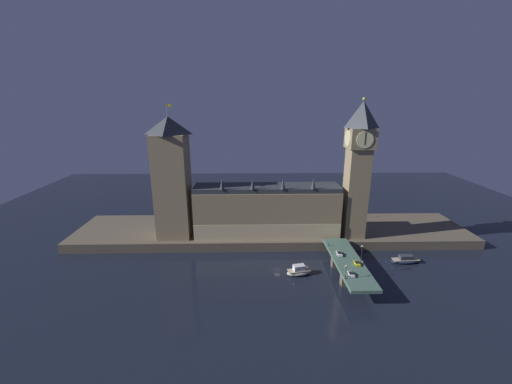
{
  "coord_description": "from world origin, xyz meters",
  "views": [
    {
      "loc": [
        -12.5,
        -128.43,
        75.17
      ],
      "look_at": [
        -9.41,
        20.0,
        31.73
      ],
      "focal_mm": 22.0,
      "sensor_mm": 36.0,
      "label": 1
    }
  ],
  "objects_px": {
    "pedestrian_mid_walk": "(363,262)",
    "street_lamp_near": "(346,270)",
    "car_southbound_lead": "(357,263)",
    "car_northbound_trail": "(351,274)",
    "boat_upstream": "(299,271)",
    "pedestrian_near_rail": "(345,275)",
    "victoria_tower": "(172,178)",
    "street_lamp_mid": "(362,251)",
    "pedestrian_far_rail": "(328,244)",
    "car_northbound_lead": "(339,254)",
    "clock_tower": "(358,167)",
    "boat_downstream": "(406,260)"
  },
  "relations": [
    {
      "from": "pedestrian_mid_walk",
      "to": "street_lamp_near",
      "type": "height_order",
      "value": "street_lamp_near"
    },
    {
      "from": "car_southbound_lead",
      "to": "car_northbound_trail",
      "type": "bearing_deg",
      "value": -121.38
    },
    {
      "from": "car_northbound_trail",
      "to": "boat_upstream",
      "type": "xyz_separation_m",
      "value": [
        -18.91,
        13.03,
        -6.15
      ]
    },
    {
      "from": "pedestrian_near_rail",
      "to": "boat_upstream",
      "type": "relative_size",
      "value": 0.14
    },
    {
      "from": "pedestrian_near_rail",
      "to": "pedestrian_mid_walk",
      "type": "xyz_separation_m",
      "value": [
        10.51,
        9.84,
        0.02
      ]
    },
    {
      "from": "victoria_tower",
      "to": "street_lamp_mid",
      "type": "distance_m",
      "value": 98.86
    },
    {
      "from": "pedestrian_near_rail",
      "to": "pedestrian_far_rail",
      "type": "xyz_separation_m",
      "value": [
        -0.0,
        27.78,
        0.1
      ]
    },
    {
      "from": "boat_upstream",
      "to": "car_northbound_lead",
      "type": "bearing_deg",
      "value": 12.8
    },
    {
      "from": "victoria_tower",
      "to": "street_lamp_mid",
      "type": "xyz_separation_m",
      "value": [
        89.13,
        -34.9,
        -24.73
      ]
    },
    {
      "from": "victoria_tower",
      "to": "clock_tower",
      "type": "bearing_deg",
      "value": -1.84
    },
    {
      "from": "pedestrian_far_rail",
      "to": "pedestrian_near_rail",
      "type": "bearing_deg",
      "value": -90.0
    },
    {
      "from": "street_lamp_mid",
      "to": "boat_upstream",
      "type": "relative_size",
      "value": 0.61
    },
    {
      "from": "car_northbound_trail",
      "to": "street_lamp_near",
      "type": "relative_size",
      "value": 0.68
    },
    {
      "from": "victoria_tower",
      "to": "boat_downstream",
      "type": "distance_m",
      "value": 122.68
    },
    {
      "from": "pedestrian_near_rail",
      "to": "street_lamp_mid",
      "type": "relative_size",
      "value": 0.22
    },
    {
      "from": "car_northbound_lead",
      "to": "pedestrian_mid_walk",
      "type": "bearing_deg",
      "value": -46.84
    },
    {
      "from": "car_southbound_lead",
      "to": "boat_downstream",
      "type": "bearing_deg",
      "value": 26.03
    },
    {
      "from": "pedestrian_near_rail",
      "to": "street_lamp_mid",
      "type": "height_order",
      "value": "street_lamp_mid"
    },
    {
      "from": "victoria_tower",
      "to": "pedestrian_near_rail",
      "type": "distance_m",
      "value": 96.13
    },
    {
      "from": "pedestrian_far_rail",
      "to": "street_lamp_near",
      "type": "bearing_deg",
      "value": -90.78
    },
    {
      "from": "pedestrian_mid_walk",
      "to": "car_northbound_trail",
      "type": "bearing_deg",
      "value": -131.45
    },
    {
      "from": "pedestrian_near_rail",
      "to": "boat_upstream",
      "type": "bearing_deg",
      "value": 139.4
    },
    {
      "from": "car_northbound_trail",
      "to": "street_lamp_mid",
      "type": "distance_m",
      "value": 15.32
    },
    {
      "from": "car_southbound_lead",
      "to": "boat_upstream",
      "type": "xyz_separation_m",
      "value": [
        -24.17,
        4.42,
        -6.15
      ]
    },
    {
      "from": "victoria_tower",
      "to": "boat_upstream",
      "type": "distance_m",
      "value": 78.83
    },
    {
      "from": "car_northbound_lead",
      "to": "clock_tower",
      "type": "bearing_deg",
      "value": 61.85
    },
    {
      "from": "pedestrian_near_rail",
      "to": "street_lamp_near",
      "type": "relative_size",
      "value": 0.27
    },
    {
      "from": "pedestrian_far_rail",
      "to": "boat_downstream",
      "type": "bearing_deg",
      "value": -6.43
    },
    {
      "from": "pedestrian_mid_walk",
      "to": "boat_downstream",
      "type": "distance_m",
      "value": 30.39
    },
    {
      "from": "victoria_tower",
      "to": "pedestrian_far_rail",
      "type": "xyz_separation_m",
      "value": [
        78.22,
        -20.31,
        -28.35
      ]
    },
    {
      "from": "street_lamp_near",
      "to": "boat_downstream",
      "type": "bearing_deg",
      "value": 34.11
    },
    {
      "from": "boat_downstream",
      "to": "pedestrian_far_rail",
      "type": "bearing_deg",
      "value": 173.57
    },
    {
      "from": "pedestrian_mid_walk",
      "to": "boat_downstream",
      "type": "height_order",
      "value": "pedestrian_mid_walk"
    },
    {
      "from": "car_northbound_trail",
      "to": "car_southbound_lead",
      "type": "distance_m",
      "value": 10.09
    },
    {
      "from": "street_lamp_near",
      "to": "boat_upstream",
      "type": "height_order",
      "value": "street_lamp_near"
    },
    {
      "from": "street_lamp_near",
      "to": "street_lamp_mid",
      "type": "xyz_separation_m",
      "value": [
        11.31,
        14.72,
        0.73
      ]
    },
    {
      "from": "clock_tower",
      "to": "boat_downstream",
      "type": "bearing_deg",
      "value": -47.24
    },
    {
      "from": "pedestrian_mid_walk",
      "to": "boat_upstream",
      "type": "height_order",
      "value": "pedestrian_mid_walk"
    },
    {
      "from": "street_lamp_near",
      "to": "boat_downstream",
      "type": "distance_m",
      "value": 45.9
    },
    {
      "from": "car_southbound_lead",
      "to": "street_lamp_near",
      "type": "distance_m",
      "value": 14.19
    },
    {
      "from": "clock_tower",
      "to": "car_northbound_trail",
      "type": "height_order",
      "value": "clock_tower"
    },
    {
      "from": "victoria_tower",
      "to": "car_northbound_lead",
      "type": "distance_m",
      "value": 90.8
    },
    {
      "from": "car_northbound_lead",
      "to": "victoria_tower",
      "type": "bearing_deg",
      "value": 159.74
    },
    {
      "from": "clock_tower",
      "to": "car_northbound_lead",
      "type": "xyz_separation_m",
      "value": [
        -14.33,
        -26.78,
        -34.89
      ]
    },
    {
      "from": "pedestrian_near_rail",
      "to": "pedestrian_mid_walk",
      "type": "relative_size",
      "value": 0.98
    },
    {
      "from": "car_northbound_trail",
      "to": "boat_downstream",
      "type": "distance_m",
      "value": 41.5
    },
    {
      "from": "pedestrian_mid_walk",
      "to": "boat_upstream",
      "type": "bearing_deg",
      "value": 171.28
    },
    {
      "from": "pedestrian_mid_walk",
      "to": "car_northbound_lead",
      "type": "bearing_deg",
      "value": 133.16
    },
    {
      "from": "boat_upstream",
      "to": "boat_downstream",
      "type": "height_order",
      "value": "boat_upstream"
    },
    {
      "from": "victoria_tower",
      "to": "car_southbound_lead",
      "type": "xyz_separation_m",
      "value": [
        86.1,
        -38.55,
        -28.68
      ]
    }
  ]
}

